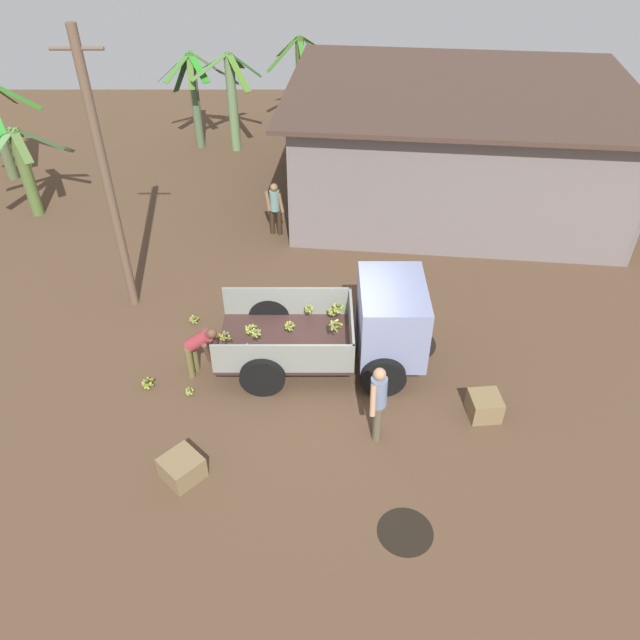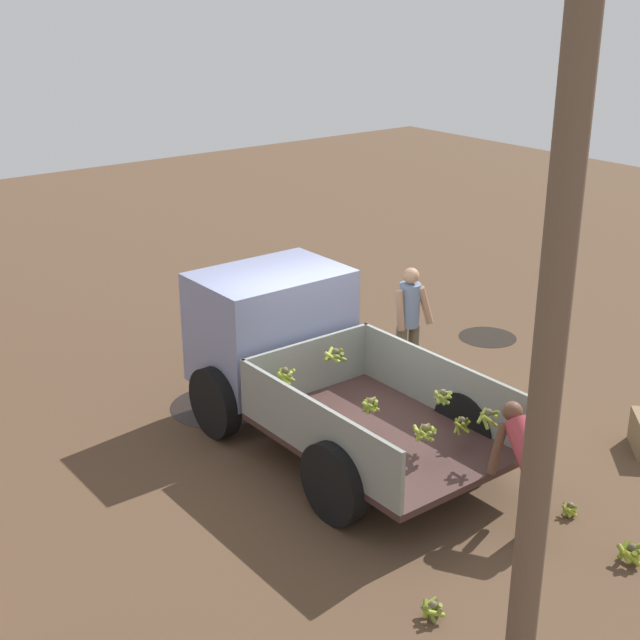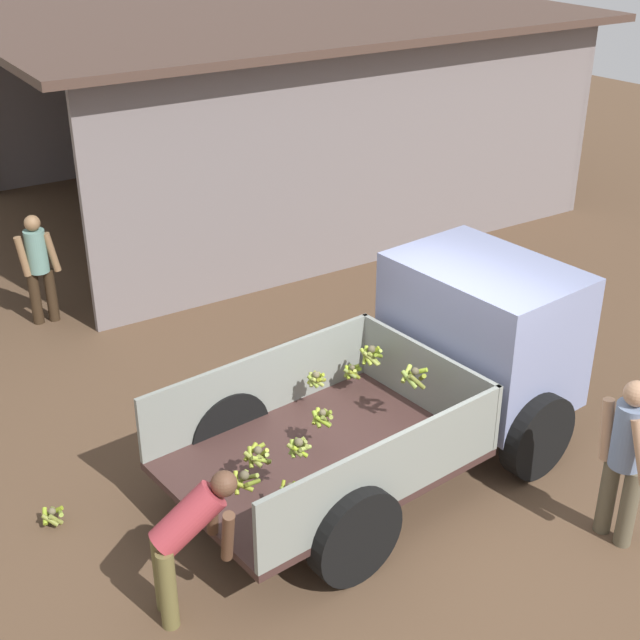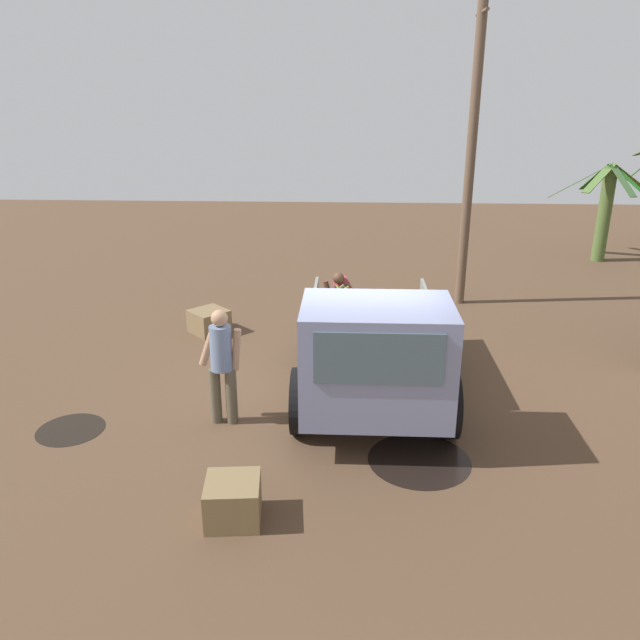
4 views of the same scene
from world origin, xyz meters
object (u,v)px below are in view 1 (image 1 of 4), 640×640
(cargo_truck, at_px, (368,324))
(wooden_crate_0, at_px, (182,468))
(utility_pole, at_px, (107,181))
(person_bystander_near_shed, at_px, (275,207))
(person_foreground_visitor, at_px, (378,400))
(banana_bunch_on_ground_2, at_px, (189,391))
(wooden_crate_1, at_px, (484,406))
(banana_bunch_on_ground_0, at_px, (147,382))
(person_worker_loading, at_px, (199,347))
(banana_bunch_on_ground_1, at_px, (194,319))

(cargo_truck, distance_m, wooden_crate_0, 4.63)
(utility_pole, xyz_separation_m, person_bystander_near_shed, (3.25, 3.26, -2.34))
(utility_pole, relative_size, person_foreground_visitor, 3.76)
(cargo_truck, relative_size, banana_bunch_on_ground_2, 23.20)
(wooden_crate_1, bearing_deg, cargo_truck, 144.32)
(person_foreground_visitor, height_order, banana_bunch_on_ground_0, person_foreground_visitor)
(utility_pole, relative_size, banana_bunch_on_ground_0, 22.46)
(banana_bunch_on_ground_2, bearing_deg, person_bystander_near_shed, 77.61)
(cargo_truck, height_order, person_foreground_visitor, cargo_truck)
(person_bystander_near_shed, xyz_separation_m, wooden_crate_1, (4.41, -6.92, -0.62))
(utility_pole, height_order, banana_bunch_on_ground_0, utility_pole)
(cargo_truck, height_order, banana_bunch_on_ground_0, cargo_truck)
(utility_pole, relative_size, person_bystander_near_shed, 4.08)
(person_foreground_visitor, distance_m, banana_bunch_on_ground_2, 3.92)
(wooden_crate_1, bearing_deg, banana_bunch_on_ground_2, 174.59)
(person_worker_loading, distance_m, banana_bunch_on_ground_0, 1.31)
(person_worker_loading, height_order, wooden_crate_0, person_worker_loading)
(cargo_truck, bearing_deg, banana_bunch_on_ground_0, -169.40)
(cargo_truck, height_order, wooden_crate_1, cargo_truck)
(person_worker_loading, relative_size, wooden_crate_1, 2.24)
(wooden_crate_1, bearing_deg, banana_bunch_on_ground_1, 154.76)
(banana_bunch_on_ground_1, xyz_separation_m, wooden_crate_1, (6.09, -2.87, 0.13))
(utility_pole, xyz_separation_m, wooden_crate_1, (7.66, -3.67, -2.95))
(person_worker_loading, relative_size, banana_bunch_on_ground_1, 5.48)
(banana_bunch_on_ground_0, xyz_separation_m, wooden_crate_1, (6.70, -0.76, 0.11))
(person_foreground_visitor, bearing_deg, banana_bunch_on_ground_1, -37.55)
(banana_bunch_on_ground_1, bearing_deg, person_bystander_near_shed, 67.54)
(banana_bunch_on_ground_0, distance_m, wooden_crate_0, 2.50)
(cargo_truck, relative_size, banana_bunch_on_ground_0, 15.27)
(person_foreground_visitor, bearing_deg, wooden_crate_0, 18.61)
(banana_bunch_on_ground_2, xyz_separation_m, wooden_crate_1, (5.81, -0.55, 0.15))
(cargo_truck, relative_size, person_foreground_visitor, 2.56)
(banana_bunch_on_ground_0, bearing_deg, person_bystander_near_shed, 69.64)
(person_foreground_visitor, xyz_separation_m, banana_bunch_on_ground_1, (-3.95, 3.38, -0.82))
(person_bystander_near_shed, distance_m, banana_bunch_on_ground_2, 6.57)
(person_foreground_visitor, distance_m, wooden_crate_1, 2.30)
(person_foreground_visitor, xyz_separation_m, person_bystander_near_shed, (-2.28, 7.43, -0.07))
(person_worker_loading, bearing_deg, person_bystander_near_shed, 96.03)
(wooden_crate_0, bearing_deg, banana_bunch_on_ground_2, 96.19)
(person_foreground_visitor, bearing_deg, banana_bunch_on_ground_0, -12.52)
(wooden_crate_1, bearing_deg, person_foreground_visitor, -166.63)
(person_worker_loading, height_order, person_bystander_near_shed, person_bystander_near_shed)
(banana_bunch_on_ground_1, bearing_deg, utility_pole, 153.09)
(person_foreground_visitor, relative_size, banana_bunch_on_ground_1, 6.96)
(utility_pole, bearing_deg, cargo_truck, -20.93)
(utility_pole, relative_size, person_worker_loading, 4.78)
(cargo_truck, bearing_deg, wooden_crate_1, -35.45)
(cargo_truck, distance_m, banana_bunch_on_ground_2, 3.87)
(banana_bunch_on_ground_1, bearing_deg, person_foreground_visitor, -40.51)
(banana_bunch_on_ground_1, height_order, banana_bunch_on_ground_2, banana_bunch_on_ground_1)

